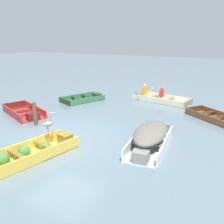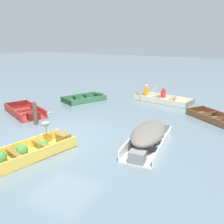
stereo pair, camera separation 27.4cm
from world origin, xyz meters
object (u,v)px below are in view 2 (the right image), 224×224
dinghy_yellow_foreground (29,152)px  heron_on_dinghy (46,123)px  skiff_wooden_brown_near_moored (216,119)px  skiff_red_mid_moored (26,112)px  skiff_white_far_moored (148,136)px  mooring_post (35,113)px  skiff_green_outer_moored (86,99)px  rowboat_cream_with_crew (160,99)px

dinghy_yellow_foreground → heron_on_dinghy: heron_on_dinghy is taller
dinghy_yellow_foreground → skiff_wooden_brown_near_moored: 8.26m
dinghy_yellow_foreground → skiff_red_mid_moored: bearing=137.4°
skiff_red_mid_moored → skiff_white_far_moored: skiff_white_far_moored is taller
skiff_wooden_brown_near_moored → dinghy_yellow_foreground: bearing=-126.8°
skiff_red_mid_moored → heron_on_dinghy: (3.56, -2.41, 0.78)m
skiff_red_mid_moored → skiff_white_far_moored: 6.73m
dinghy_yellow_foreground → mooring_post: 3.14m
dinghy_yellow_foreground → skiff_white_far_moored: (3.16, 2.44, 0.28)m
skiff_wooden_brown_near_moored → skiff_green_outer_moored: skiff_green_outer_moored is taller
skiff_wooden_brown_near_moored → skiff_white_far_moored: skiff_white_far_moored is taller
skiff_white_far_moored → heron_on_dinghy: size_ratio=3.57×
dinghy_yellow_foreground → skiff_wooden_brown_near_moored: dinghy_yellow_foreground is taller
rowboat_cream_with_crew → mooring_post: bearing=-119.2°
dinghy_yellow_foreground → rowboat_cream_with_crew: (1.58, 8.82, 0.01)m
skiff_red_mid_moored → mooring_post: mooring_post is taller
skiff_white_far_moored → skiff_green_outer_moored: 7.23m
skiff_red_mid_moored → rowboat_cream_with_crew: size_ratio=0.84×
dinghy_yellow_foreground → skiff_wooden_brown_near_moored: size_ratio=1.21×
skiff_green_outer_moored → heron_on_dinghy: 6.69m
skiff_red_mid_moored → skiff_white_far_moored: size_ratio=0.99×
heron_on_dinghy → skiff_white_far_moored: bearing=27.4°
rowboat_cream_with_crew → skiff_red_mid_moored: bearing=-132.3°
heron_on_dinghy → mooring_post: heron_on_dinghy is taller
skiff_wooden_brown_near_moored → heron_on_dinghy: size_ratio=3.20×
skiff_wooden_brown_near_moored → skiff_red_mid_moored: 9.11m
skiff_red_mid_moored → rowboat_cream_with_crew: rowboat_cream_with_crew is taller
rowboat_cream_with_crew → heron_on_dinghy: 8.17m
skiff_wooden_brown_near_moored → mooring_post: size_ratio=2.64×
skiff_green_outer_moored → heron_on_dinghy: heron_on_dinghy is taller
skiff_wooden_brown_near_moored → skiff_white_far_moored: 4.56m
dinghy_yellow_foreground → rowboat_cream_with_crew: rowboat_cream_with_crew is taller
skiff_red_mid_moored → dinghy_yellow_foreground: bearing=-42.6°
mooring_post → skiff_green_outer_moored: bearing=95.3°
skiff_wooden_brown_near_moored → skiff_green_outer_moored: bearing=177.2°
skiff_wooden_brown_near_moored → rowboat_cream_with_crew: size_ratio=0.76×
skiff_red_mid_moored → skiff_white_far_moored: bearing=-6.8°
heron_on_dinghy → mooring_post: size_ratio=0.83×
skiff_white_far_moored → mooring_post: 5.18m
skiff_white_far_moored → heron_on_dinghy: (-3.11, -1.61, 0.46)m
dinghy_yellow_foreground → heron_on_dinghy: size_ratio=3.88×
skiff_green_outer_moored → rowboat_cream_with_crew: 4.43m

